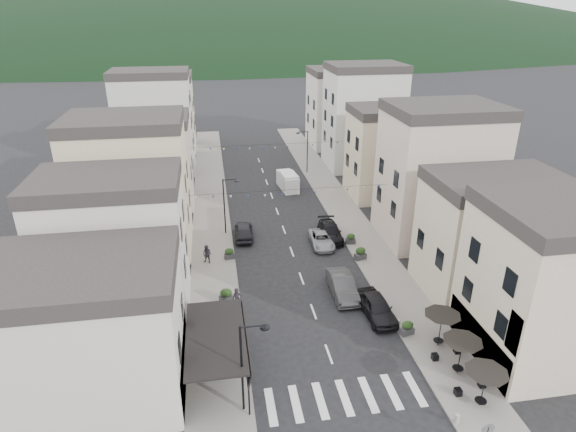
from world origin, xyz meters
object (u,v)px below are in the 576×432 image
at_px(parked_car_e, 244,231).
at_px(parked_car_d, 330,232).
at_px(delivery_van, 288,181).
at_px(parked_car_b, 342,286).
at_px(parked_car_c, 321,240).
at_px(pedestrian_a, 237,300).
at_px(pedestrian_b, 207,254).
at_px(parked_car_a, 377,307).

bearing_deg(parked_car_e, parked_car_d, 172.55).
distance_m(parked_car_e, delivery_van, 14.87).
distance_m(parked_car_b, parked_car_c, 8.87).
xyz_separation_m(parked_car_b, parked_car_e, (-7.10, 11.81, -0.05)).
bearing_deg(pedestrian_a, pedestrian_b, 109.89).
bearing_deg(parked_car_c, delivery_van, 94.39).
bearing_deg(delivery_van, parked_car_b, -95.35).
relative_size(parked_car_d, delivery_van, 1.05).
bearing_deg(parked_car_e, pedestrian_b, 55.65).
distance_m(parked_car_e, pedestrian_a, 12.95).
xyz_separation_m(parked_car_e, delivery_van, (6.69, 13.28, 0.31)).
height_order(parked_car_e, delivery_van, delivery_van).
bearing_deg(pedestrian_a, parked_car_a, -8.05).
xyz_separation_m(parked_car_c, delivery_van, (-0.71, 16.22, 0.46)).
distance_m(parked_car_c, pedestrian_b, 11.29).
distance_m(parked_car_a, parked_car_c, 12.30).
bearing_deg(parked_car_a, pedestrian_b, 137.37).
relative_size(parked_car_a, pedestrian_b, 2.73).
height_order(parked_car_b, delivery_van, delivery_van).
bearing_deg(parked_car_b, pedestrian_a, -172.46).
height_order(parked_car_c, pedestrian_a, pedestrian_a).
relative_size(parked_car_a, parked_car_d, 0.96).
relative_size(parked_car_d, pedestrian_b, 2.86).
distance_m(parked_car_a, delivery_van, 28.51).
height_order(parked_car_e, pedestrian_a, pedestrian_a).
bearing_deg(pedestrian_b, pedestrian_a, -46.76).
height_order(parked_car_b, pedestrian_a, pedestrian_a).
height_order(parked_car_d, parked_car_e, parked_car_e).
xyz_separation_m(parked_car_a, parked_car_b, (-1.80, 3.34, 0.01)).
bearing_deg(delivery_van, parked_car_c, -93.77).
bearing_deg(parked_car_a, parked_car_e, 116.89).
distance_m(parked_car_d, pedestrian_a, 15.19).
height_order(parked_car_b, pedestrian_b, pedestrian_b).
xyz_separation_m(parked_car_d, parked_car_e, (-8.63, 1.55, 0.05)).
relative_size(parked_car_e, delivery_van, 0.95).
bearing_deg(parked_car_a, parked_car_d, 87.58).
height_order(parked_car_a, parked_car_d, parked_car_a).
height_order(parked_car_a, parked_car_c, parked_car_a).
height_order(parked_car_a, pedestrian_b, pedestrian_b).
height_order(parked_car_d, pedestrian_a, pedestrian_a).
bearing_deg(pedestrian_b, parked_car_e, 80.62).
relative_size(parked_car_a, pedestrian_a, 2.49).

